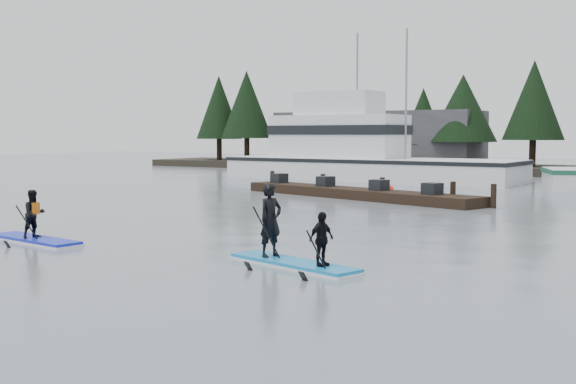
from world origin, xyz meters
The scene contains 9 objects.
ground centered at (0.00, 0.00, 0.00)m, with size 160.00×160.00×0.00m, color slate.
far_shore centered at (0.00, 42.00, 0.30)m, with size 70.00×8.00×0.60m, color #2D281E.
treeline centered at (0.00, 42.00, 0.00)m, with size 60.00×4.00×8.00m, color black, non-canonical shape.
waterfront_building centered at (-14.00, 44.00, 2.50)m, with size 18.00×6.00×5.00m, color #4C4C51.
fishing_boat_large centered at (-8.41, 29.17, 0.85)m, with size 20.04×6.38×10.94m.
floating_dock centered at (-2.54, 16.28, 0.23)m, with size 13.61×1.82×0.45m, color black.
buoy_b centered at (-2.45, 20.02, 0.00)m, with size 0.55×0.55×0.55m, color red.
paddleboard_solo centered at (-4.03, -1.11, 0.48)m, with size 3.50×1.34×1.89m.
paddleboard_duo centered at (4.00, -0.46, 0.61)m, with size 3.68×1.83×2.34m.
Camera 1 is at (12.59, -14.57, 3.03)m, focal length 45.00 mm.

